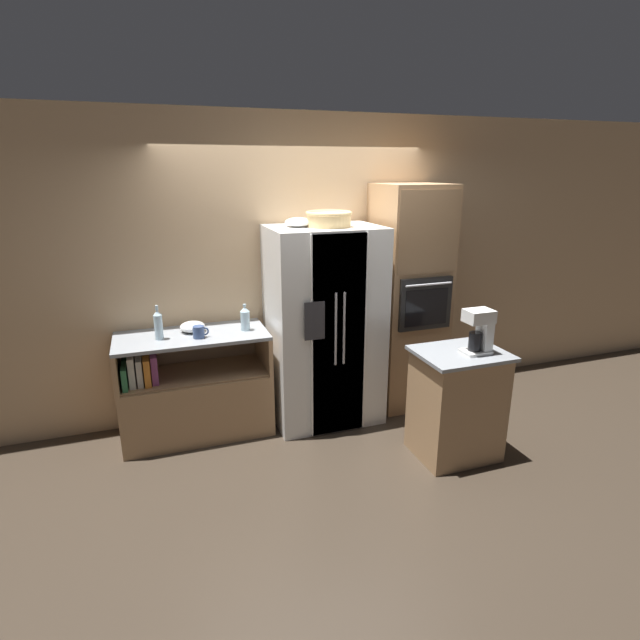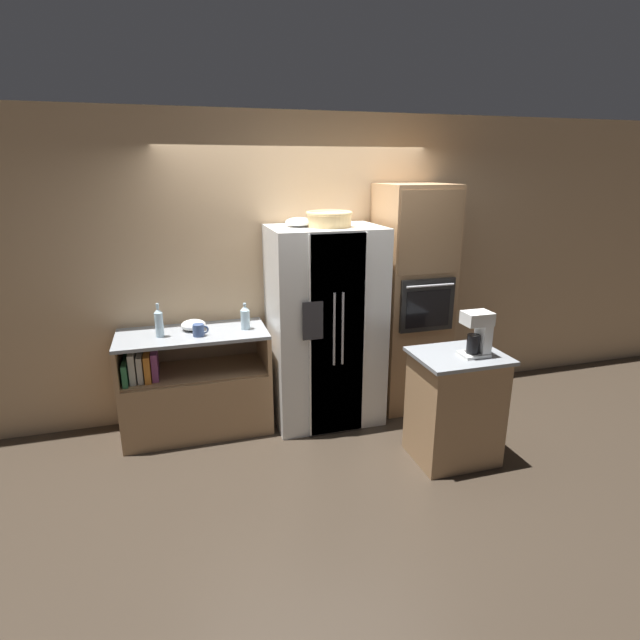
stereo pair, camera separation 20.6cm
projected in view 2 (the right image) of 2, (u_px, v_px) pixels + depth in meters
ground_plane at (311, 419)px, 4.79m from camera, size 20.00×20.00×0.00m
wall_back at (298, 267)px, 4.79m from camera, size 12.00×0.06×2.80m
counter_left at (195, 394)px, 4.51m from camera, size 1.29×0.60×0.94m
refrigerator at (325, 326)px, 4.60m from camera, size 0.99×0.78×1.82m
wall_oven at (411, 299)px, 4.84m from camera, size 0.64×0.70×2.17m
island_counter at (455, 407)px, 4.04m from camera, size 0.70×0.56×0.92m
wicker_basket at (329, 218)px, 4.28m from camera, size 0.40×0.40×0.13m
fruit_bowl at (299, 222)px, 4.31m from camera, size 0.24×0.24×0.08m
bottle_tall at (159, 322)px, 4.20m from camera, size 0.07×0.07×0.29m
bottle_short at (245, 317)px, 4.41m from camera, size 0.08×0.08×0.24m
mug at (199, 330)px, 4.24m from camera, size 0.14×0.10×0.10m
mixing_bowl at (193, 325)px, 4.41m from camera, size 0.21×0.21×0.09m
coffee_maker at (479, 331)px, 3.82m from camera, size 0.21×0.16×0.35m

